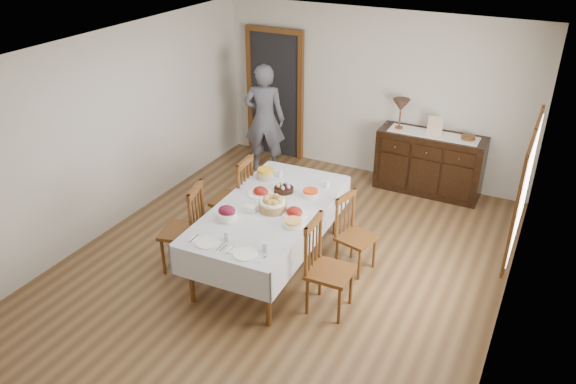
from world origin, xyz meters
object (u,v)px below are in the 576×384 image
at_px(person, 264,116).
at_px(table_lamp, 401,106).
at_px(chair_right_near, 325,266).
at_px(chair_right_far, 353,233).
at_px(chair_left_near, 186,227).
at_px(chair_left_far, 235,196).
at_px(dining_table, 270,214).
at_px(sideboard, 429,163).

relative_size(person, table_lamp, 4.14).
height_order(chair_right_near, chair_right_far, chair_right_near).
relative_size(chair_left_near, chair_left_far, 1.00).
xyz_separation_m(dining_table, chair_left_far, (-0.75, 0.44, -0.15)).
xyz_separation_m(chair_right_near, sideboard, (0.28, 3.25, -0.08)).
bearing_deg(chair_right_far, chair_left_far, 102.35).
bearing_deg(person, chair_left_far, 88.55).
bearing_deg(chair_left_far, person, -167.61).
distance_m(chair_left_near, chair_left_far, 0.93).
relative_size(dining_table, sideboard, 1.53).
bearing_deg(chair_right_far, table_lamp, 18.43).
bearing_deg(dining_table, sideboard, 64.70).
bearing_deg(chair_left_near, dining_table, 103.88).
bearing_deg(sideboard, person, -169.50).
height_order(chair_left_far, sideboard, chair_left_far).
bearing_deg(dining_table, table_lamp, 73.95).
distance_m(chair_left_near, sideboard, 3.88).
distance_m(dining_table, chair_right_far, 1.02).
xyz_separation_m(sideboard, table_lamp, (-0.51, -0.02, 0.82)).
bearing_deg(sideboard, chair_left_far, -129.21).
bearing_deg(person, dining_table, 100.81).
distance_m(chair_right_near, sideboard, 3.27).
height_order(chair_left_near, chair_right_far, chair_left_near).
bearing_deg(chair_right_far, sideboard, 6.26).
distance_m(chair_left_far, chair_right_near, 1.88).
xyz_separation_m(dining_table, chair_right_far, (0.90, 0.41, -0.23)).
height_order(dining_table, chair_right_far, chair_right_far).
bearing_deg(chair_left_near, chair_right_far, 101.44).
bearing_deg(chair_right_near, person, 37.48).
height_order(chair_left_near, person, person).
height_order(chair_left_near, table_lamp, table_lamp).
relative_size(sideboard, person, 0.82).
distance_m(dining_table, chair_left_far, 0.88).
height_order(sideboard, table_lamp, table_lamp).
height_order(dining_table, sideboard, sideboard).
height_order(chair_right_far, sideboard, chair_right_far).
bearing_deg(table_lamp, person, -167.45).
bearing_deg(chair_left_far, sideboard, 135.07).
relative_size(chair_right_near, chair_right_far, 1.13).
height_order(chair_left_near, chair_left_far, same).
bearing_deg(table_lamp, sideboard, 2.04).
bearing_deg(sideboard, chair_right_far, -96.90).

